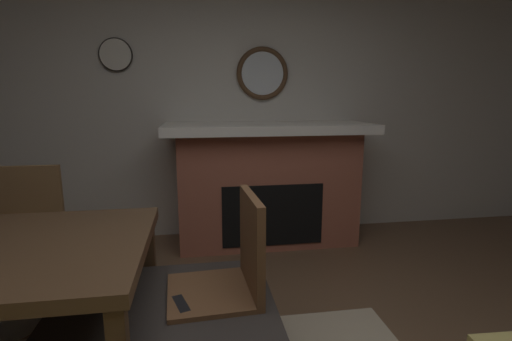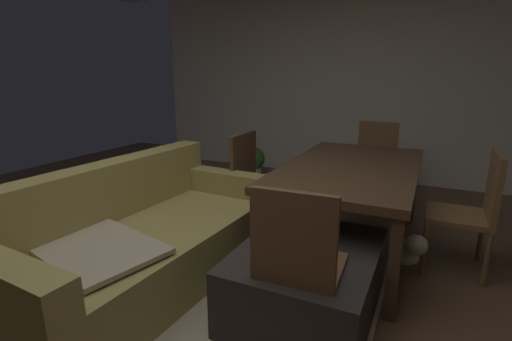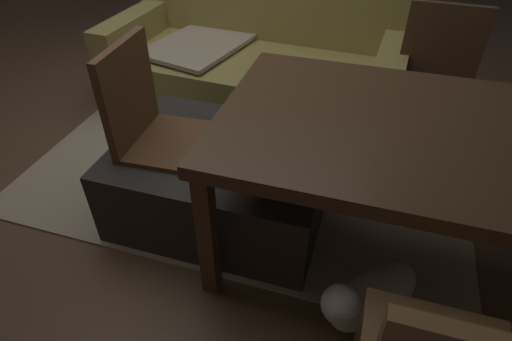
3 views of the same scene
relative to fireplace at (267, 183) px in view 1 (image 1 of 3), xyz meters
name	(u,v)px [view 1 (image 1 of 3)]	position (x,y,z in m)	size (l,w,h in m)	color
wall_back_fireplace_side	(224,94)	(0.37, -0.38, 0.84)	(8.01, 0.12, 2.84)	beige
fireplace	(267,183)	(0.00, 0.00, 0.00)	(1.90, 0.76, 1.15)	#9E5642
round_wall_mirror	(262,74)	(0.00, -0.29, 1.03)	(0.51, 0.05, 0.51)	#4C331E
ottoman_coffee_table	(166,341)	(0.83, 1.74, -0.37)	(1.06, 0.81, 0.43)	#2D2826
tv_remote	(181,306)	(0.75, 1.80, -0.14)	(0.05, 0.16, 0.02)	black
dining_chair_south	(25,227)	(1.83, 0.80, -0.06)	(0.44, 0.44, 0.93)	brown
dining_chair_west	(231,274)	(0.51, 1.70, -0.06)	(0.46, 0.46, 0.93)	brown
small_dog	(30,312)	(1.64, 1.28, -0.41)	(0.45, 0.49, 0.29)	silver
wall_clock	(116,55)	(1.36, -0.29, 1.19)	(0.30, 0.03, 0.30)	silver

